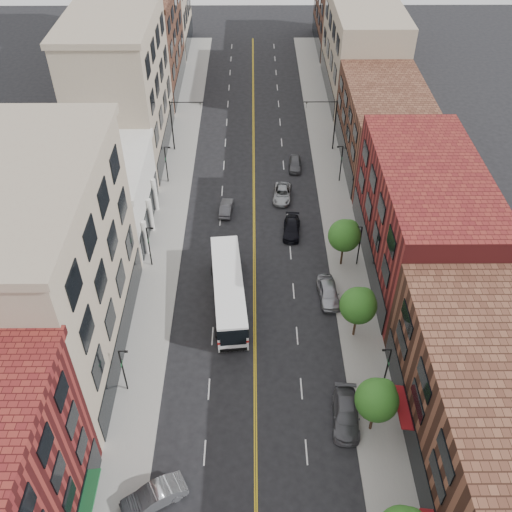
{
  "coord_description": "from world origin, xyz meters",
  "views": [
    {
      "loc": [
        -0.13,
        -21.53,
        41.06
      ],
      "look_at": [
        0.15,
        19.75,
        5.0
      ],
      "focal_mm": 40.0,
      "sensor_mm": 36.0,
      "label": 1
    }
  ],
  "objects_px": {
    "city_bus": "(228,289)",
    "car_lane_c": "(295,164)",
    "car_parked_mid": "(346,414)",
    "car_parked_far": "(328,292)",
    "car_lane_b": "(282,194)",
    "car_lane_a": "(292,228)",
    "car_angle_b": "(154,497)",
    "car_lane_behind": "(226,208)"
  },
  "relations": [
    {
      "from": "car_lane_a",
      "to": "car_parked_mid",
      "type": "bearing_deg",
      "value": -77.41
    },
    {
      "from": "car_angle_b",
      "to": "car_lane_c",
      "type": "height_order",
      "value": "car_angle_b"
    },
    {
      "from": "city_bus",
      "to": "car_lane_b",
      "type": "bearing_deg",
      "value": 65.95
    },
    {
      "from": "city_bus",
      "to": "car_lane_c",
      "type": "bearing_deg",
      "value": 66.57
    },
    {
      "from": "car_parked_far",
      "to": "car_parked_mid",
      "type": "bearing_deg",
      "value": -94.36
    },
    {
      "from": "car_lane_a",
      "to": "car_lane_c",
      "type": "xyz_separation_m",
      "value": [
        1.21,
        13.76,
        0.02
      ]
    },
    {
      "from": "car_angle_b",
      "to": "car_lane_b",
      "type": "bearing_deg",
      "value": 135.62
    },
    {
      "from": "car_parked_far",
      "to": "car_lane_c",
      "type": "height_order",
      "value": "car_parked_far"
    },
    {
      "from": "car_lane_b",
      "to": "car_lane_c",
      "type": "relative_size",
      "value": 1.17
    },
    {
      "from": "car_parked_far",
      "to": "car_lane_a",
      "type": "height_order",
      "value": "car_parked_far"
    },
    {
      "from": "car_lane_a",
      "to": "car_lane_b",
      "type": "relative_size",
      "value": 0.98
    },
    {
      "from": "car_lane_a",
      "to": "car_angle_b",
      "type": "bearing_deg",
      "value": -105.04
    },
    {
      "from": "city_bus",
      "to": "car_parked_mid",
      "type": "relative_size",
      "value": 2.5
    },
    {
      "from": "car_parked_far",
      "to": "car_lane_b",
      "type": "xyz_separation_m",
      "value": [
        -3.9,
        17.45,
        -0.16
      ]
    },
    {
      "from": "car_lane_a",
      "to": "car_lane_c",
      "type": "distance_m",
      "value": 13.82
    },
    {
      "from": "city_bus",
      "to": "car_lane_behind",
      "type": "xyz_separation_m",
      "value": [
        -0.75,
        15.19,
        -1.3
      ]
    },
    {
      "from": "car_parked_mid",
      "to": "car_lane_behind",
      "type": "distance_m",
      "value": 30.6
    },
    {
      "from": "car_angle_b",
      "to": "car_lane_behind",
      "type": "height_order",
      "value": "car_angle_b"
    },
    {
      "from": "car_lane_a",
      "to": "car_lane_b",
      "type": "xyz_separation_m",
      "value": [
        -0.79,
        6.91,
        -0.02
      ]
    },
    {
      "from": "car_parked_mid",
      "to": "car_angle_b",
      "type": "bearing_deg",
      "value": -150.34
    },
    {
      "from": "car_lane_c",
      "to": "car_parked_mid",
      "type": "bearing_deg",
      "value": -84.09
    },
    {
      "from": "car_lane_a",
      "to": "car_lane_c",
      "type": "bearing_deg",
      "value": 90.34
    },
    {
      "from": "car_lane_behind",
      "to": "car_lane_b",
      "type": "xyz_separation_m",
      "value": [
        6.81,
        2.86,
        0.01
      ]
    },
    {
      "from": "car_lane_behind",
      "to": "car_lane_a",
      "type": "height_order",
      "value": "car_lane_a"
    },
    {
      "from": "car_parked_far",
      "to": "car_lane_behind",
      "type": "relative_size",
      "value": 1.22
    },
    {
      "from": "car_angle_b",
      "to": "car_lane_a",
      "type": "bearing_deg",
      "value": 131.09
    },
    {
      "from": "city_bus",
      "to": "car_parked_mid",
      "type": "distance_m",
      "value": 16.8
    },
    {
      "from": "city_bus",
      "to": "car_lane_behind",
      "type": "height_order",
      "value": "city_bus"
    },
    {
      "from": "car_lane_behind",
      "to": "car_lane_b",
      "type": "height_order",
      "value": "car_lane_b"
    },
    {
      "from": "city_bus",
      "to": "car_parked_far",
      "type": "height_order",
      "value": "city_bus"
    },
    {
      "from": "city_bus",
      "to": "car_lane_b",
      "type": "distance_m",
      "value": 19.08
    },
    {
      "from": "car_parked_far",
      "to": "car_lane_a",
      "type": "bearing_deg",
      "value": 102.1
    },
    {
      "from": "car_lane_b",
      "to": "car_lane_behind",
      "type": "bearing_deg",
      "value": -151.47
    },
    {
      "from": "car_parked_far",
      "to": "car_lane_b",
      "type": "height_order",
      "value": "car_parked_far"
    },
    {
      "from": "car_angle_b",
      "to": "car_lane_b",
      "type": "xyz_separation_m",
      "value": [
        10.9,
        38.31,
        -0.14
      ]
    },
    {
      "from": "car_lane_a",
      "to": "car_lane_c",
      "type": "height_order",
      "value": "car_lane_c"
    },
    {
      "from": "car_parked_mid",
      "to": "car_lane_behind",
      "type": "bearing_deg",
      "value": 115.53
    },
    {
      "from": "car_angle_b",
      "to": "car_parked_mid",
      "type": "distance_m",
      "value": 16.28
    },
    {
      "from": "car_lane_a",
      "to": "car_lane_b",
      "type": "bearing_deg",
      "value": 101.87
    },
    {
      "from": "car_angle_b",
      "to": "car_parked_far",
      "type": "relative_size",
      "value": 1.01
    },
    {
      "from": "car_lane_behind",
      "to": "car_lane_b",
      "type": "distance_m",
      "value": 7.39
    },
    {
      "from": "car_lane_a",
      "to": "car_lane_c",
      "type": "relative_size",
      "value": 1.15
    }
  ]
}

